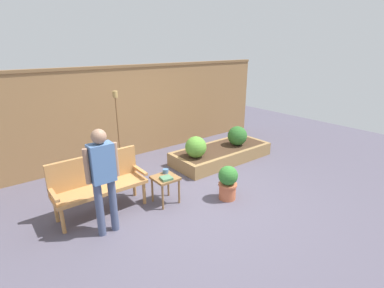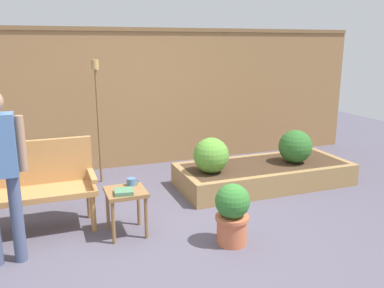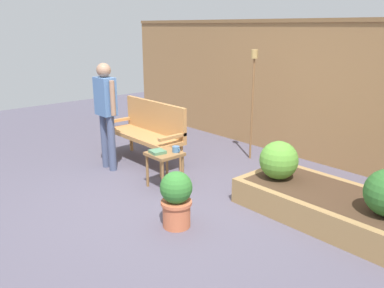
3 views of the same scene
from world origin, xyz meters
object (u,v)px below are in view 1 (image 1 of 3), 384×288
garden_bench (98,180)px  side_table (165,181)px  person_by_bench (103,173)px  shrub_far_corner (237,136)px  book_on_table (166,178)px  potted_boxwood (228,182)px  cup_on_table (166,171)px  shrub_near_bench (196,147)px  tiki_torch (117,117)px

garden_bench → side_table: bearing=-25.3°
side_table → person_by_bench: bearing=-170.5°
shrub_far_corner → person_by_bench: (-3.64, -0.92, 0.40)m
book_on_table → person_by_bench: bearing=-166.9°
side_table → potted_boxwood: 1.09m
book_on_table → potted_boxwood: potted_boxwood is taller
person_by_bench → garden_bench: bearing=78.0°
book_on_table → shrub_far_corner: (2.56, 0.82, 0.03)m
cup_on_table → person_by_bench: (-1.20, -0.31, 0.41)m
book_on_table → side_table: bearing=75.8°
side_table → shrub_near_bench: size_ratio=1.05×
cup_on_table → side_table: bearing=-126.1°
shrub_far_corner → person_by_bench: 3.78m
person_by_bench → shrub_near_bench: bearing=21.3°
potted_boxwood → shrub_near_bench: shrub_near_bench is taller
shrub_far_corner → tiki_torch: bearing=158.3°
garden_bench → person_by_bench: (-0.14, -0.65, 0.39)m
side_table → potted_boxwood: size_ratio=0.78×
potted_boxwood → person_by_bench: 2.16m
garden_bench → side_table: 1.09m
side_table → shrub_near_bench: shrub_near_bench is taller
potted_boxwood → tiki_torch: 2.63m
cup_on_table → person_by_bench: size_ratio=0.08×
side_table → shrub_far_corner: bearing=16.2°
potted_boxwood → shrub_far_corner: size_ratio=1.33×
shrub_near_bench → shrub_far_corner: size_ratio=0.99×
garden_bench → potted_boxwood: size_ratio=2.34×
potted_boxwood → person_by_bench: size_ratio=0.39×
garden_bench → shrub_near_bench: bearing=7.0°
potted_boxwood → book_on_table: bearing=153.4°
shrub_near_bench → garden_bench: bearing=-173.0°
shrub_near_bench → tiki_torch: tiki_torch is taller
book_on_table → potted_boxwood: size_ratio=0.29×
person_by_bench → tiki_torch: bearing=60.3°
garden_bench → shrub_near_bench: garden_bench is taller
side_table → cup_on_table: bearing=53.9°
book_on_table → tiki_torch: size_ratio=0.11×
cup_on_table → shrub_far_corner: 2.52m
shrub_far_corner → book_on_table: bearing=-162.2°
shrub_far_corner → cup_on_table: bearing=-165.9°
cup_on_table → shrub_near_bench: (1.17, 0.61, 0.01)m
shrub_near_bench → person_by_bench: (-2.37, -0.92, 0.40)m
tiki_torch → side_table: bearing=-89.6°
shrub_far_corner → person_by_bench: bearing=-165.8°
book_on_table → person_by_bench: size_ratio=0.12×
cup_on_table → book_on_table: cup_on_table is taller
cup_on_table → tiki_torch: (-0.10, 1.62, 0.65)m
shrub_near_bench → shrub_far_corner: (1.27, -0.00, 0.00)m
side_table → shrub_far_corner: shrub_far_corner is taller
garden_bench → shrub_far_corner: 3.51m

